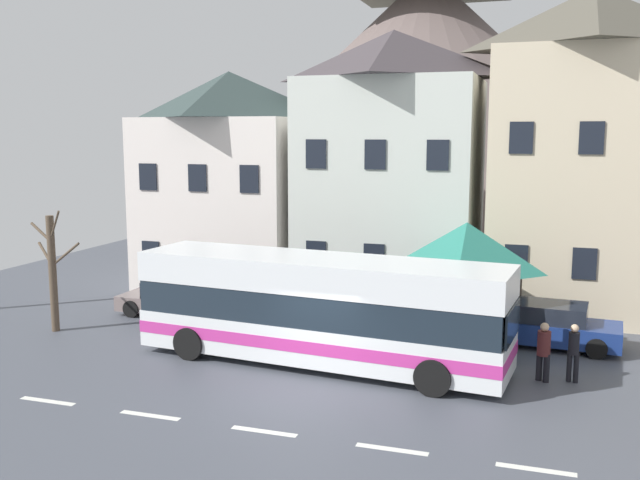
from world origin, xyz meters
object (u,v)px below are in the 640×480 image
object	(u,v)px
townhouse_00	(231,180)
hilltop_castle	(425,98)
bus_shelter	(466,247)
bare_tree_01	(52,270)
pedestrian_00	(574,350)
townhouse_02	(587,155)
parked_car_01	(178,298)
transit_bus	(320,311)
parked_car_02	(550,325)
pedestrian_01	(544,349)
public_bench	(458,312)
townhouse_01	(392,167)

from	to	relation	value
townhouse_00	hilltop_castle	size ratio (longest dim) A/B	0.25
bus_shelter	bare_tree_01	distance (m)	14.03
pedestrian_00	bare_tree_01	distance (m)	17.01
townhouse_02	parked_car_01	xyz separation A→B (m)	(-14.41, -5.20, -5.37)
transit_bus	parked_car_02	world-z (taller)	transit_bus
bus_shelter	pedestrian_00	size ratio (longest dim) A/B	2.43
pedestrian_01	bare_tree_01	world-z (taller)	bare_tree_01
bare_tree_01	townhouse_02	bearing A→B (deg)	25.88
hilltop_castle	bare_tree_01	distance (m)	30.69
townhouse_02	transit_bus	xyz separation A→B (m)	(-7.56, -8.94, -4.39)
transit_bus	parked_car_02	size ratio (longest dim) A/B	2.59
pedestrian_01	townhouse_00	bearing A→B (deg)	146.75
bus_shelter	parked_car_02	distance (m)	3.68
transit_bus	pedestrian_01	size ratio (longest dim) A/B	6.79
pedestrian_01	bare_tree_01	xyz separation A→B (m)	(-16.18, 0.04, 1.23)
townhouse_02	transit_bus	bearing A→B (deg)	-130.19
public_bench	bare_tree_01	size ratio (longest dim) A/B	0.33
townhouse_01	parked_car_01	size ratio (longest dim) A/B	2.54
bus_shelter	public_bench	xyz separation A→B (m)	(-0.44, 2.15, -2.71)
townhouse_02	bare_tree_01	xyz separation A→B (m)	(-17.40, -8.44, -3.86)
hilltop_castle	transit_bus	world-z (taller)	hilltop_castle
transit_bus	bus_shelter	size ratio (longest dim) A/B	2.84
townhouse_01	townhouse_02	distance (m)	7.47
townhouse_02	transit_bus	distance (m)	12.50
parked_car_01	pedestrian_01	distance (m)	13.60
pedestrian_00	bare_tree_01	xyz separation A→B (m)	(-16.97, -0.14, 1.22)
townhouse_00	townhouse_02	distance (m)	14.85
bare_tree_01	parked_car_02	bearing A→B (deg)	12.00
pedestrian_01	townhouse_02	bearing A→B (deg)	81.87
townhouse_00	bus_shelter	size ratio (longest dim) A/B	2.38
bus_shelter	pedestrian_00	xyz separation A→B (m)	(3.29, -2.82, -2.25)
pedestrian_00	parked_car_01	bearing A→B (deg)	167.49
bus_shelter	parked_car_02	xyz separation A→B (m)	(2.66, 0.52, -2.49)
hilltop_castle	bare_tree_01	world-z (taller)	hilltop_castle
bare_tree_01	pedestrian_01	bearing A→B (deg)	-0.14
townhouse_00	parked_car_02	distance (m)	15.30
hilltop_castle	pedestrian_00	world-z (taller)	hilltop_castle
townhouse_00	transit_bus	size ratio (longest dim) A/B	0.84
bare_tree_01	parked_car_01	bearing A→B (deg)	47.28
bus_shelter	pedestrian_01	size ratio (longest dim) A/B	2.39
parked_car_02	public_bench	xyz separation A→B (m)	(-3.10, 1.63, -0.22)
townhouse_02	parked_car_02	world-z (taller)	townhouse_02
townhouse_02	pedestrian_01	distance (m)	9.96
parked_car_02	pedestrian_00	world-z (taller)	pedestrian_00
townhouse_00	bus_shelter	bearing A→B (deg)	-28.08
hilltop_castle	public_bench	size ratio (longest dim) A/B	26.50
parked_car_01	pedestrian_00	bearing A→B (deg)	167.74
bus_shelter	parked_car_01	xyz separation A→B (m)	(-10.69, 0.29, -2.53)
townhouse_01	townhouse_02	xyz separation A→B (m)	(7.44, -0.22, 0.57)
public_bench	transit_bus	bearing A→B (deg)	-121.25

